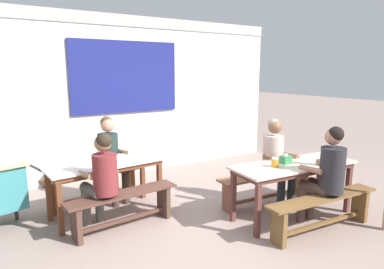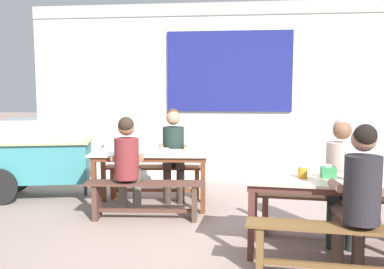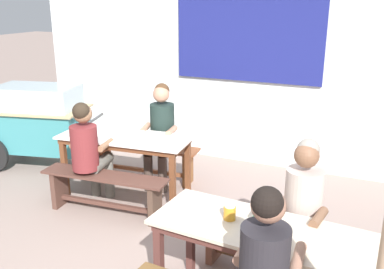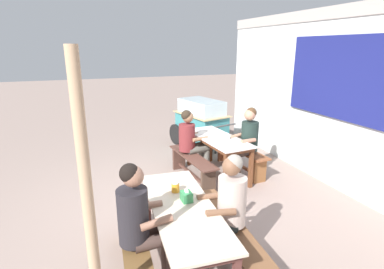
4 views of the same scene
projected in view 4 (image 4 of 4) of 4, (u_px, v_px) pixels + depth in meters
name	position (u px, v px, depth m)	size (l,w,h in m)	color
ground_plane	(174.00, 211.00, 4.41)	(40.00, 40.00, 0.00)	gray
backdrop_wall	(337.00, 96.00, 4.93)	(6.60, 0.23, 2.92)	white
dining_table_far	(218.00, 142.00, 5.45)	(1.58, 0.75, 0.74)	silver
dining_table_near	(183.00, 213.00, 3.10)	(1.77, 0.75, 0.74)	beige
bench_far_back	(240.00, 155.00, 5.76)	(1.45, 0.42, 0.46)	brown
bench_far_front	(192.00, 164.00, 5.33)	(1.44, 0.41, 0.46)	#533229
bench_near_back	(227.00, 234.00, 3.34)	(1.61, 0.41, 0.46)	brown
bench_near_front	(134.00, 251.00, 3.06)	(1.64, 0.37, 0.46)	brown
food_cart	(201.00, 120.00, 7.02)	(1.73, 1.10, 1.13)	teal
person_right_near_table	(225.00, 206.00, 3.13)	(0.44, 0.54, 1.27)	#222B2A
person_left_back_turned	(191.00, 139.00, 5.45)	(0.45, 0.58, 1.24)	#626058
person_near_front	(141.00, 218.00, 2.87)	(0.41, 0.54, 1.30)	#493731
person_center_facing	(247.00, 139.00, 5.38)	(0.46, 0.53, 1.28)	#41332C
tissue_box	(186.00, 196.00, 3.16)	(0.13, 0.10, 0.13)	#33864D
condiment_jar	(175.00, 187.00, 3.37)	(0.09, 0.09, 0.12)	orange
soup_bowl	(227.00, 138.00, 5.31)	(0.13, 0.13, 0.04)	silver
wooden_support_post	(90.00, 222.00, 2.04)	(0.08, 0.08, 2.31)	tan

